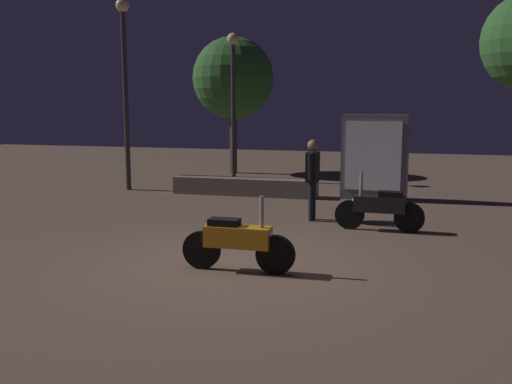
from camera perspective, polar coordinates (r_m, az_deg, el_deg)
The scene contains 9 objects.
ground_plane at distance 8.62m, azimuth -2.31°, elevation -7.18°, with size 40.00×40.00×0.00m, color brown.
motorcycle_orange_foreground at distance 8.13m, azimuth -1.86°, elevation -4.98°, with size 1.66×0.31×1.11m.
motorcycle_black_parked_left at distance 10.93m, azimuth 12.28°, elevation -1.56°, with size 1.66×0.32×1.11m.
person_rider_beside at distance 11.61m, azimuth 5.69°, elevation 1.95°, with size 0.24×0.66×1.65m.
streetlamp_near at distance 17.46m, azimuth -2.30°, elevation 10.52°, with size 0.36×0.36×4.44m.
streetlamp_far at distance 16.03m, azimuth -13.01°, elevation 11.76°, with size 0.36×0.36×5.11m.
tree_left_bg at distance 19.44m, azimuth -2.31°, elevation 11.31°, with size 2.73×2.73×4.56m.
kiosk_billboard at distance 14.41m, azimuth 11.80°, elevation 3.43°, with size 1.64×0.66×2.10m.
planter_wall_low at distance 14.80m, azimuth -1.16°, elevation 0.54°, with size 3.81×0.50×0.45m.
Camera 1 is at (2.47, -7.90, 2.40)m, focal length 39.93 mm.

